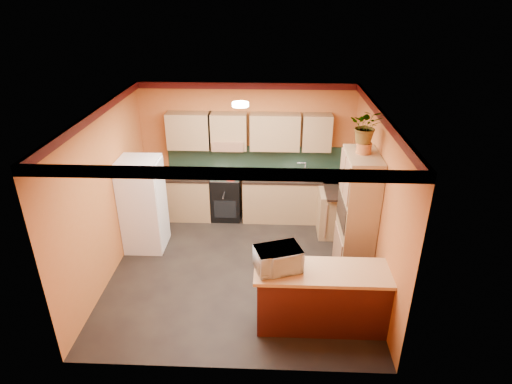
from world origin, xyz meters
TOP-DOWN VIEW (x-y plane):
  - room_shell at (0.02, 0.28)m, footprint 4.24×4.24m
  - base_cabinets_back at (0.21, 1.80)m, footprint 3.65×0.60m
  - countertop_back at (0.21, 1.80)m, footprint 3.65×0.62m
  - stove at (-0.41, 1.80)m, footprint 0.58×0.58m
  - kettle at (-0.31, 1.75)m, footprint 0.18×0.18m
  - sink at (0.99, 1.80)m, footprint 0.48×0.40m
  - base_cabinets_right at (1.80, 1.22)m, footprint 0.60×0.80m
  - countertop_right at (1.80, 1.22)m, footprint 0.62×0.80m
  - fridge at (-1.75, 0.63)m, footprint 0.68×0.66m
  - pantry at (1.85, -0.02)m, footprint 0.48×0.90m
  - fern_pot at (1.85, 0.03)m, footprint 0.22×0.22m
  - fern at (1.85, 0.03)m, footprint 0.54×0.50m
  - breakfast_bar at (1.25, -1.28)m, footprint 1.80×0.55m
  - bar_top at (1.25, -1.28)m, footprint 1.90×0.65m
  - microwave at (0.61, -1.28)m, footprint 0.68×0.56m

SIDE VIEW (x-z plane):
  - base_cabinets_back at x=0.21m, z-range 0.00..0.88m
  - base_cabinets_right at x=1.80m, z-range 0.00..0.88m
  - breakfast_bar at x=1.25m, z-range 0.00..0.88m
  - stove at x=-0.41m, z-range 0.00..0.91m
  - fridge at x=-1.75m, z-range 0.00..1.70m
  - countertop_back at x=0.21m, z-range 0.88..0.92m
  - countertop_right at x=1.80m, z-range 0.88..0.92m
  - bar_top at x=1.25m, z-range 0.88..0.93m
  - sink at x=0.99m, z-range 0.92..0.95m
  - kettle at x=-0.31m, z-range 0.91..1.09m
  - pantry at x=1.85m, z-range 0.00..2.10m
  - microwave at x=0.61m, z-range 0.93..1.25m
  - room_shell at x=0.02m, z-range 0.73..3.45m
  - fern_pot at x=1.85m, z-range 2.10..2.26m
  - fern at x=1.85m, z-range 2.26..2.76m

